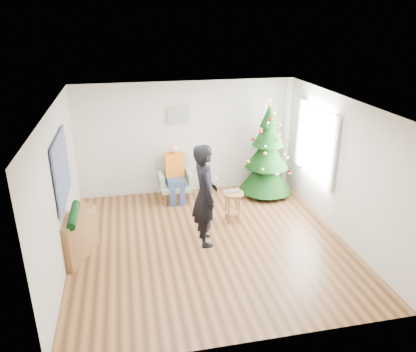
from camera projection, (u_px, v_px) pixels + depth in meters
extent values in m
plane|color=brown|center=(209.00, 243.00, 7.53)|extent=(5.00, 5.00, 0.00)
plane|color=white|center=(210.00, 104.00, 6.56)|extent=(5.00, 5.00, 0.00)
plane|color=silver|center=(187.00, 138.00, 9.32)|extent=(5.00, 0.00, 5.00)
plane|color=silver|center=(253.00, 257.00, 4.78)|extent=(5.00, 0.00, 5.00)
plane|color=silver|center=(59.00, 190.00, 6.57)|extent=(0.00, 5.00, 5.00)
plane|color=silver|center=(341.00, 168.00, 7.52)|extent=(0.00, 5.00, 5.00)
cube|color=white|center=(316.00, 142.00, 8.35)|extent=(0.04, 1.30, 1.40)
cube|color=white|center=(333.00, 154.00, 7.66)|extent=(0.05, 0.25, 1.50)
cube|color=white|center=(300.00, 132.00, 9.02)|extent=(0.05, 0.25, 1.50)
cylinder|color=#3F2816|center=(265.00, 188.00, 9.54)|extent=(0.09, 0.09, 0.28)
cone|color=black|center=(266.00, 173.00, 9.40)|extent=(1.23, 1.23, 0.80)
cone|color=black|center=(267.00, 152.00, 9.21)|extent=(0.98, 0.98, 0.71)
cone|color=black|center=(269.00, 132.00, 9.03)|extent=(0.72, 0.72, 0.61)
cone|color=black|center=(270.00, 115.00, 8.89)|extent=(0.42, 0.42, 0.52)
cone|color=gold|center=(270.00, 103.00, 8.79)|extent=(0.13, 0.13, 0.13)
cylinder|color=brown|center=(233.00, 193.00, 8.10)|extent=(0.43, 0.43, 0.04)
cylinder|color=brown|center=(233.00, 213.00, 8.26)|extent=(0.32, 0.32, 0.02)
imported|color=silver|center=(233.00, 192.00, 8.08)|extent=(0.39, 0.30, 0.03)
cube|color=gray|center=(176.00, 186.00, 9.15)|extent=(0.69, 0.64, 0.12)
cube|color=gray|center=(173.00, 167.00, 9.29)|extent=(0.68, 0.13, 0.60)
cube|color=gray|center=(161.00, 180.00, 9.03)|extent=(0.10, 0.53, 0.30)
cube|color=gray|center=(189.00, 178.00, 9.16)|extent=(0.10, 0.53, 0.30)
cube|color=navy|center=(176.00, 182.00, 9.03)|extent=(0.39, 0.41, 0.14)
cube|color=orange|center=(174.00, 165.00, 9.10)|extent=(0.41, 0.22, 0.55)
sphere|color=tan|center=(174.00, 149.00, 8.94)|extent=(0.21, 0.21, 0.21)
imported|color=black|center=(205.00, 195.00, 7.23)|extent=(0.47, 0.70, 1.90)
cube|color=white|center=(217.00, 179.00, 7.12)|extent=(0.04, 0.13, 0.04)
cube|color=brown|center=(77.00, 236.00, 6.97)|extent=(0.66, 1.04, 0.80)
cylinder|color=black|center=(74.00, 215.00, 6.81)|extent=(0.14, 0.90, 0.14)
cube|color=black|center=(62.00, 169.00, 6.76)|extent=(0.03, 1.50, 1.15)
cube|color=tan|center=(178.00, 115.00, 9.05)|extent=(0.52, 0.03, 0.42)
cube|color=gray|center=(178.00, 116.00, 9.02)|extent=(0.44, 0.02, 0.34)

